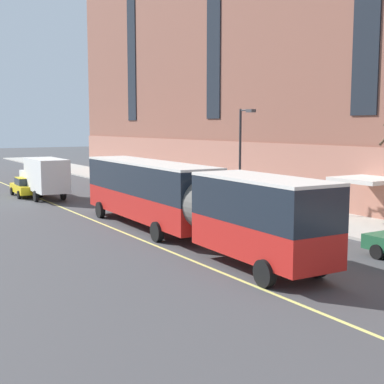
{
  "coord_description": "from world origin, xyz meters",
  "views": [
    {
      "loc": [
        -13.98,
        -14.35,
        5.65
      ],
      "look_at": [
        2.34,
        12.33,
        1.8
      ],
      "focal_mm": 50.0,
      "sensor_mm": 36.0,
      "label": 1
    }
  ],
  "objects_px": {
    "street_lamp": "(242,148)",
    "taxi_cab": "(26,187)",
    "parked_car_red_2": "(107,178)",
    "parked_car_darkgray_3": "(217,201)",
    "parked_car_silver_1": "(171,191)",
    "box_truck": "(44,176)",
    "city_bus": "(180,197)"
  },
  "relations": [
    {
      "from": "parked_car_silver_1",
      "to": "box_truck",
      "type": "distance_m",
      "value": 10.11
    },
    {
      "from": "parked_car_red_2",
      "to": "street_lamp",
      "type": "relative_size",
      "value": 0.64
    },
    {
      "from": "city_bus",
      "to": "box_truck",
      "type": "bearing_deg",
      "value": 94.3
    },
    {
      "from": "street_lamp",
      "to": "taxi_cab",
      "type": "bearing_deg",
      "value": 123.63
    },
    {
      "from": "parked_car_silver_1",
      "to": "city_bus",
      "type": "bearing_deg",
      "value": -117.32
    },
    {
      "from": "parked_car_red_2",
      "to": "box_truck",
      "type": "bearing_deg",
      "value": -142.67
    },
    {
      "from": "parked_car_darkgray_3",
      "to": "box_truck",
      "type": "height_order",
      "value": "box_truck"
    },
    {
      "from": "box_truck",
      "to": "street_lamp",
      "type": "distance_m",
      "value": 16.34
    },
    {
      "from": "taxi_cab",
      "to": "city_bus",
      "type": "bearing_deg",
      "value": -83.79
    },
    {
      "from": "parked_car_darkgray_3",
      "to": "box_truck",
      "type": "distance_m",
      "value": 14.97
    },
    {
      "from": "box_truck",
      "to": "parked_car_red_2",
      "type": "bearing_deg",
      "value": 37.33
    },
    {
      "from": "taxi_cab",
      "to": "parked_car_silver_1",
      "type": "bearing_deg",
      "value": -45.54
    },
    {
      "from": "city_bus",
      "to": "box_truck",
      "type": "xyz_separation_m",
      "value": [
        -1.4,
        18.66,
        -0.35
      ]
    },
    {
      "from": "city_bus",
      "to": "parked_car_darkgray_3",
      "type": "distance_m",
      "value": 8.57
    },
    {
      "from": "taxi_cab",
      "to": "street_lamp",
      "type": "bearing_deg",
      "value": -56.37
    },
    {
      "from": "parked_car_red_2",
      "to": "parked_car_darkgray_3",
      "type": "height_order",
      "value": "same"
    },
    {
      "from": "city_bus",
      "to": "street_lamp",
      "type": "xyz_separation_m",
      "value": [
        7.97,
        5.5,
        2.09
      ]
    },
    {
      "from": "city_bus",
      "to": "parked_car_red_2",
      "type": "xyz_separation_m",
      "value": [
        6.21,
        24.46,
        -1.36
      ]
    },
    {
      "from": "parked_car_darkgray_3",
      "to": "street_lamp",
      "type": "relative_size",
      "value": 0.65
    },
    {
      "from": "parked_car_silver_1",
      "to": "parked_car_red_2",
      "type": "relative_size",
      "value": 1.1
    },
    {
      "from": "parked_car_silver_1",
      "to": "box_truck",
      "type": "relative_size",
      "value": 0.65
    },
    {
      "from": "parked_car_red_2",
      "to": "box_truck",
      "type": "distance_m",
      "value": 9.63
    },
    {
      "from": "taxi_cab",
      "to": "street_lamp",
      "type": "height_order",
      "value": "street_lamp"
    },
    {
      "from": "city_bus",
      "to": "taxi_cab",
      "type": "distance_m",
      "value": 21.07
    },
    {
      "from": "box_truck",
      "to": "taxi_cab",
      "type": "distance_m",
      "value": 2.62
    },
    {
      "from": "city_bus",
      "to": "parked_car_silver_1",
      "type": "bearing_deg",
      "value": 62.68
    },
    {
      "from": "parked_car_silver_1",
      "to": "box_truck",
      "type": "bearing_deg",
      "value": 139.9
    },
    {
      "from": "city_bus",
      "to": "parked_car_darkgray_3",
      "type": "xyz_separation_m",
      "value": [
        6.17,
        5.79,
        -1.36
      ]
    },
    {
      "from": "city_bus",
      "to": "parked_car_darkgray_3",
      "type": "bearing_deg",
      "value": 43.16
    },
    {
      "from": "parked_car_red_2",
      "to": "parked_car_darkgray_3",
      "type": "bearing_deg",
      "value": -90.13
    },
    {
      "from": "parked_car_silver_1",
      "to": "box_truck",
      "type": "height_order",
      "value": "box_truck"
    },
    {
      "from": "city_bus",
      "to": "parked_car_silver_1",
      "type": "distance_m",
      "value": 13.77
    }
  ]
}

